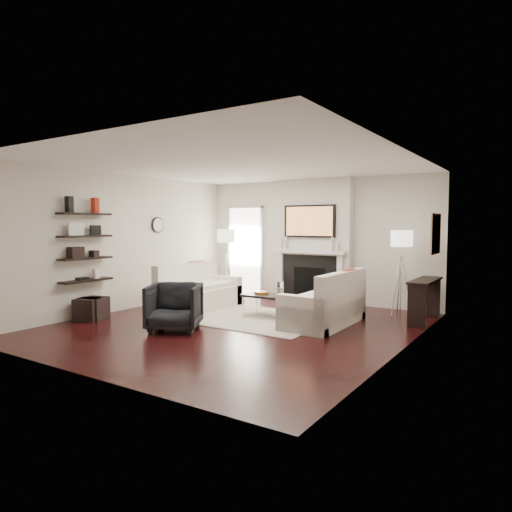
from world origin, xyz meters
The scene contains 71 objects.
room_envelope centered at (0.00, 0.00, 1.35)m, with size 6.00×6.00×6.00m.
chimney_breast centered at (0.00, 2.88, 1.35)m, with size 1.80×0.25×2.70m, color silver.
fireplace_surround centered at (0.00, 2.74, 0.52)m, with size 1.30×0.02×1.04m, color black.
firebox centered at (0.00, 2.73, 0.45)m, with size 0.75×0.02×0.65m, color black.
mantel_pilaster_l centered at (-0.72, 2.71, 0.55)m, with size 0.12×0.08×1.10m, color white.
mantel_pilaster_r centered at (0.72, 2.71, 0.55)m, with size 0.12×0.08×1.10m, color white.
mantel_shelf centered at (0.00, 2.69, 1.12)m, with size 1.70×0.18×0.07m, color white.
tv_body centered at (0.00, 2.71, 1.78)m, with size 1.20×0.06×0.70m, color black.
tv_screen centered at (0.00, 2.68, 1.78)m, with size 1.10×0.01×0.62m, color #BF723F.
candlestick_l_tall centered at (-0.55, 2.70, 1.30)m, with size 0.04×0.04×0.30m, color silver.
candlestick_l_short centered at (-0.68, 2.70, 1.27)m, with size 0.04×0.04×0.24m, color silver.
candlestick_r_tall centered at (0.55, 2.70, 1.30)m, with size 0.04×0.04×0.30m, color silver.
candlestick_r_short centered at (0.68, 2.70, 1.27)m, with size 0.04×0.04×0.24m, color silver.
hallway_panel centered at (-1.85, 2.98, 1.05)m, with size 0.90×0.02×2.10m, color white.
door_trim_l centered at (-2.33, 2.96, 1.05)m, with size 0.06×0.06×2.16m, color white.
door_trim_r centered at (-1.37, 2.96, 1.05)m, with size 0.06×0.06×2.16m, color white.
door_trim_top centered at (-1.85, 2.96, 2.13)m, with size 1.02×0.06×0.06m, color white.
rug centered at (-0.07, 0.69, 0.01)m, with size 2.60×2.00×0.01m, color beige.
loveseat_left_base centered at (-1.51, 0.83, 0.21)m, with size 0.85×1.80×0.42m, color white.
loveseat_left_back centered at (-1.85, 0.83, 0.53)m, with size 0.18×1.80×0.80m, color white.
loveseat_left_arm_n centered at (-1.51, 0.02, 0.30)m, with size 0.85×0.18×0.60m, color white.
loveseat_left_arm_s centered at (-1.51, 1.64, 0.30)m, with size 0.85×0.18×0.60m, color white.
loveseat_left_cushion centered at (-1.46, 0.83, 0.47)m, with size 0.63×1.44×0.10m, color white.
pillow_left_orange centered at (-1.85, 1.13, 0.73)m, with size 0.10×0.42×0.42m, color #B02815.
pillow_left_charcoal centered at (-1.85, 0.53, 0.72)m, with size 0.10×0.40×0.40m, color black.
loveseat_right_base centered at (1.18, 0.91, 0.21)m, with size 0.85×1.80×0.42m, color white.
loveseat_right_back centered at (1.51, 0.91, 0.53)m, with size 0.18×1.80×0.80m, color white.
loveseat_right_arm_n centered at (1.18, 0.10, 0.30)m, with size 0.85×0.18×0.60m, color white.
loveseat_right_arm_s centered at (1.18, 1.72, 0.30)m, with size 0.85×0.18×0.60m, color white.
loveseat_right_cushion centered at (1.13, 0.91, 0.47)m, with size 0.63×1.44×0.10m, color white.
pillow_right_orange centered at (1.51, 1.21, 0.73)m, with size 0.10×0.42×0.42m, color #B02815.
pillow_right_charcoal centered at (1.51, 0.61, 0.72)m, with size 0.10×0.40×0.40m, color black.
coffee_table centered at (0.16, 0.92, 0.40)m, with size 1.10×0.55×0.04m, color black.
coffee_leg_nw centered at (-0.34, 0.70, 0.19)m, with size 0.02×0.02×0.38m, color silver.
coffee_leg_ne centered at (0.66, 0.70, 0.19)m, with size 0.02×0.02×0.38m, color silver.
coffee_leg_sw centered at (-0.34, 1.14, 0.19)m, with size 0.02×0.02×0.38m, color silver.
coffee_leg_se centered at (0.66, 1.14, 0.19)m, with size 0.02×0.02×0.38m, color silver.
hurricane_glass centered at (0.31, 0.92, 0.56)m, with size 0.14×0.14×0.24m, color white.
hurricane_candle centered at (0.31, 0.92, 0.50)m, with size 0.10×0.10×0.15m, color white.
copper_bowl centered at (-0.09, 0.92, 0.45)m, with size 0.28×0.28×0.05m, color #C27220.
armchair centered at (-0.68, -0.78, 0.42)m, with size 0.81×0.76×0.83m, color black.
lamp_left_post centered at (-1.85, 2.18, 0.60)m, with size 0.02×0.02×1.20m, color silver.
lamp_left_shade centered at (-1.85, 2.18, 1.45)m, with size 0.40×0.40×0.30m, color white.
lamp_left_leg_a centered at (-1.74, 2.18, 0.60)m, with size 0.02×0.02×1.25m, color silver.
lamp_left_leg_b centered at (-1.91, 2.27, 0.60)m, with size 0.02×0.02×1.25m, color silver.
lamp_left_leg_c centered at (-1.91, 2.08, 0.60)m, with size 0.02×0.02×1.25m, color silver.
lamp_right_post centered at (2.05, 2.45, 0.60)m, with size 0.02×0.02×1.20m, color silver.
lamp_right_shade centered at (2.05, 2.45, 1.45)m, with size 0.40×0.40×0.30m, color white.
lamp_right_leg_a centered at (2.16, 2.45, 0.60)m, with size 0.02×0.02×1.25m, color silver.
lamp_right_leg_b centered at (2.00, 2.54, 0.60)m, with size 0.02×0.02×1.25m, color silver.
lamp_right_leg_c centered at (1.99, 2.35, 0.60)m, with size 0.02×0.02×1.25m, color silver.
console_top centered at (2.57, 2.09, 0.73)m, with size 0.35×1.20×0.04m, color black.
console_leg_n centered at (2.57, 1.54, 0.35)m, with size 0.30×0.04×0.71m, color black.
console_leg_s centered at (2.57, 2.64, 0.35)m, with size 0.30×0.04×0.71m, color black.
wall_art centered at (2.73, 2.05, 1.55)m, with size 0.03×0.70×0.70m, color tan.
shelf_bottom centered at (-2.62, -1.00, 0.70)m, with size 0.25×1.00×0.04m, color black.
shelf_lower centered at (-2.62, -1.00, 1.10)m, with size 0.25×1.00×0.04m, color black.
shelf_upper centered at (-2.62, -1.00, 1.50)m, with size 0.25×1.00×0.04m, color black.
shelf_top centered at (-2.62, -1.00, 1.90)m, with size 0.25×1.00×0.04m, color black.
decor_magfile_a centered at (-2.62, -1.30, 2.06)m, with size 0.12×0.10×0.28m, color black.
decor_magfile_b centered at (-2.62, -0.77, 2.06)m, with size 0.12×0.10×0.28m, color #B02815.
decor_frame_a centered at (-2.62, -1.18, 1.63)m, with size 0.04×0.30×0.22m, color white.
decor_frame_b centered at (-2.62, -0.77, 1.61)m, with size 0.04×0.22×0.18m, color black.
decor_wine_rack centered at (-2.62, -1.20, 1.22)m, with size 0.18×0.25×0.20m, color black.
decor_box_small centered at (-2.62, -0.82, 1.18)m, with size 0.15×0.12×0.12m, color black.
decor_books centered at (-2.62, -1.08, 0.74)m, with size 0.14×0.20×0.05m, color black.
decor_box_tall centered at (-2.62, -0.79, 0.81)m, with size 0.10×0.10×0.18m, color white.
clock_rim centered at (-2.73, 0.90, 1.70)m, with size 0.34×0.34×0.04m, color black.
clock_face centered at (-2.71, 0.90, 1.70)m, with size 0.29×0.29×0.01m, color white.
ottoman_near centered at (-2.47, -0.96, 0.20)m, with size 0.40×0.40×0.40m, color black.
ottoman_far centered at (-2.47, -1.09, 0.20)m, with size 0.40×0.40×0.40m, color black.
Camera 1 is at (4.42, -6.18, 1.72)m, focal length 32.00 mm.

